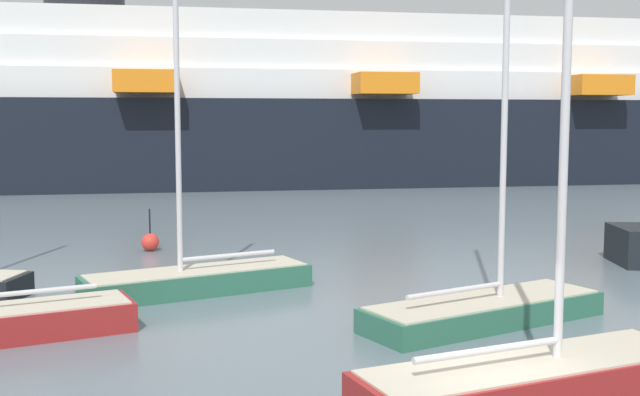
% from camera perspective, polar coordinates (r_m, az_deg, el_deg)
% --- Properties ---
extents(sailboat_1, '(6.71, 3.78, 12.58)m').
position_cam_1_polar(sailboat_1, '(19.61, 12.00, -7.45)').
color(sailboat_1, '#2D6B51').
rests_on(sailboat_1, ground_plane).
extents(sailboat_2, '(6.79, 3.51, 10.86)m').
position_cam_1_polar(sailboat_2, '(22.79, -8.96, -5.59)').
color(sailboat_2, '#2D6B51').
rests_on(sailboat_2, ground_plane).
extents(sailboat_4, '(6.93, 3.05, 11.42)m').
position_cam_1_polar(sailboat_4, '(14.71, 15.40, -12.09)').
color(sailboat_4, maroon).
rests_on(sailboat_4, ground_plane).
extents(channel_buoy_2, '(0.67, 0.67, 1.61)m').
position_cam_1_polar(channel_buoy_2, '(30.15, -12.35, -3.16)').
color(channel_buoy_2, red).
rests_on(channel_buoy_2, ground_plane).
extents(cruise_ship, '(115.78, 21.97, 18.32)m').
position_cam_1_polar(cruise_ship, '(62.65, 2.49, 6.61)').
color(cruise_ship, black).
rests_on(cruise_ship, ground_plane).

